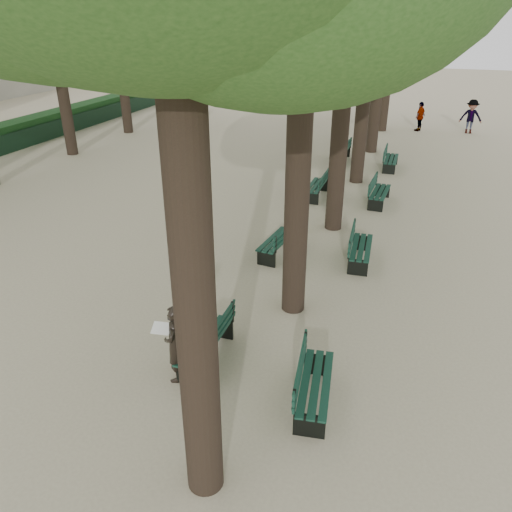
% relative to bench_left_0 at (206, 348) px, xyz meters
% --- Properties ---
extents(ground, '(120.00, 120.00, 0.00)m').
position_rel_bench_left_0_xyz_m(ground, '(-0.37, -0.63, -0.27)').
color(ground, '#B8AC8B').
rests_on(ground, ground).
extents(bench_left_0, '(0.58, 1.80, 0.92)m').
position_rel_bench_left_0_xyz_m(bench_left_0, '(0.00, 0.00, 0.00)').
color(bench_left_0, black).
rests_on(bench_left_0, ground).
extents(bench_left_1, '(0.77, 1.85, 0.92)m').
position_rel_bench_left_0_xyz_m(bench_left_1, '(-0.00, 4.97, 0.00)').
color(bench_left_1, black).
rests_on(bench_left_1, ground).
extents(bench_left_2, '(0.59, 1.80, 0.92)m').
position_rel_bench_left_0_xyz_m(bench_left_2, '(-0.00, 10.04, 0.00)').
color(bench_left_2, black).
rests_on(bench_left_2, ground).
extents(bench_left_3, '(0.67, 1.83, 0.92)m').
position_rel_bench_left_0_xyz_m(bench_left_3, '(-0.00, 15.26, 0.00)').
color(bench_left_3, black).
rests_on(bench_left_3, ground).
extents(bench_right_0, '(0.79, 1.86, 0.92)m').
position_rel_bench_left_0_xyz_m(bench_right_0, '(2.27, -0.53, 0.00)').
color(bench_right_0, black).
rests_on(bench_right_0, ground).
extents(bench_right_1, '(0.68, 1.83, 0.92)m').
position_rel_bench_left_0_xyz_m(bench_right_1, '(2.27, 5.23, 0.00)').
color(bench_right_1, black).
rests_on(bench_right_1, ground).
extents(bench_right_2, '(0.66, 1.83, 0.92)m').
position_rel_bench_left_0_xyz_m(bench_right_2, '(2.27, 10.05, 0.00)').
color(bench_right_2, black).
rests_on(bench_right_2, ground).
extents(bench_right_3, '(0.59, 1.80, 0.92)m').
position_rel_bench_left_0_xyz_m(bench_right_3, '(2.27, 14.62, 0.00)').
color(bench_right_3, black).
rests_on(bench_right_3, ground).
extents(man_with_map, '(0.66, 0.67, 1.55)m').
position_rel_bench_left_0_xyz_m(man_with_map, '(-0.30, -0.66, 0.50)').
color(man_with_map, black).
rests_on(man_with_map, ground).
extents(pedestrian_e, '(1.04, 1.72, 1.85)m').
position_rel_bench_left_0_xyz_m(pedestrian_e, '(-9.36, 20.03, 0.65)').
color(pedestrian_e, '#262628').
rests_on(pedestrian_e, ground).
extents(pedestrian_c, '(0.69, 0.99, 1.61)m').
position_rel_bench_left_0_xyz_m(pedestrian_c, '(3.13, 22.93, 0.53)').
color(pedestrian_c, '#262628').
rests_on(pedestrian_c, ground).
extents(pedestrian_b, '(1.18, 0.39, 1.82)m').
position_rel_bench_left_0_xyz_m(pedestrian_b, '(5.81, 23.22, 0.64)').
color(pedestrian_b, '#262628').
rests_on(pedestrian_b, ground).
extents(pedestrian_a, '(0.93, 0.57, 1.79)m').
position_rel_bench_left_0_xyz_m(pedestrian_a, '(-3.85, 23.56, 0.62)').
color(pedestrian_a, '#262628').
rests_on(pedestrian_a, ground).
extents(pedestrian_d, '(0.47, 0.81, 1.56)m').
position_rel_bench_left_0_xyz_m(pedestrian_d, '(-1.88, 24.96, 0.51)').
color(pedestrian_d, '#262628').
rests_on(pedestrian_d, ground).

